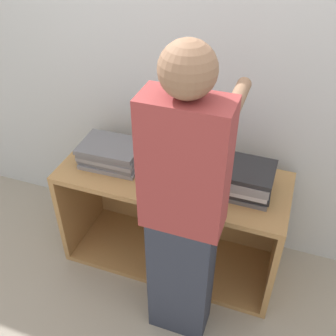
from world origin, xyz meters
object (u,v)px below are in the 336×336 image
Objects in this scene: laptop_stack_left at (112,153)px; person at (183,215)px; laptop_open at (176,162)px; laptop_stack_right at (239,178)px.

person is (0.62, -0.45, 0.08)m from laptop_stack_left.
laptop_open reaches higher than laptop_stack_left.
laptop_open reaches higher than laptop_stack_right.
laptop_open is 0.23× the size of person.
laptop_stack_right is 0.50m from person.
laptop_stack_left is 0.77m from person.
laptop_open is 0.57m from person.
laptop_stack_right is (0.41, -0.06, 0.03)m from laptop_open.
person reaches higher than laptop_stack_right.
laptop_open is 1.04× the size of laptop_stack_left.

